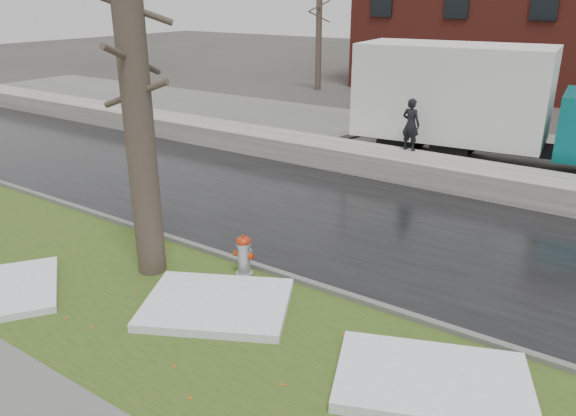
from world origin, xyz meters
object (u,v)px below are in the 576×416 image
Objects in this scene: fire_hydrant at (244,254)px; tree at (136,98)px; worker at (411,124)px; box_truck at (490,104)px.

tree is at bearing -162.37° from fire_hydrant.
tree is 4.30× the size of worker.
tree reaches higher than fire_hydrant.
tree is (-1.74, -0.90, 3.11)m from fire_hydrant.
box_truck is at bearing 74.26° from tree.
box_truck is 2.88m from worker.
tree is 12.37m from box_truck.
fire_hydrant is 0.55× the size of worker.
tree reaches higher than box_truck.
fire_hydrant is 8.76m from worker.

